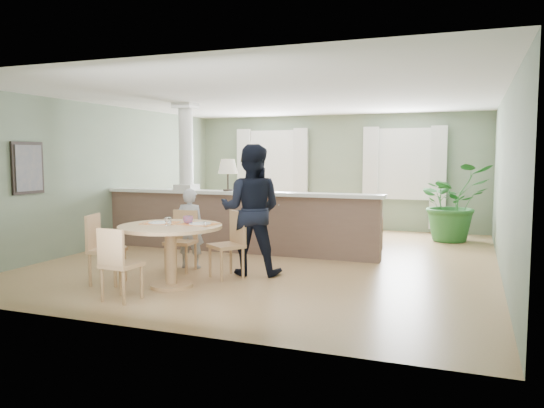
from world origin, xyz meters
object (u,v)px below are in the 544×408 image
at_px(sofa, 300,221).
at_px(man_person, 251,210).
at_px(chair_near, 117,261).
at_px(child_person, 190,228).
at_px(chair_far_man, 231,241).
at_px(houseplant, 452,202).
at_px(chair_far_boy, 183,238).
at_px(dining_table, 171,238).
at_px(chair_side, 102,246).

distance_m(sofa, man_person, 2.76).
height_order(chair_near, child_person, child_person).
bearing_deg(chair_far_man, sofa, 123.34).
bearing_deg(houseplant, man_person, -122.02).
relative_size(chair_far_boy, child_person, 0.73).
height_order(chair_far_man, chair_near, chair_far_man).
distance_m(dining_table, chair_side, 1.00).
bearing_deg(man_person, chair_far_boy, -4.18).
relative_size(dining_table, child_person, 1.10).
height_order(dining_table, chair_far_boy, dining_table).
xyz_separation_m(houseplant, child_person, (-3.71, -4.18, -0.17)).
xyz_separation_m(chair_far_man, child_person, (-0.85, 0.33, 0.10)).
distance_m(houseplant, chair_far_man, 5.35).
height_order(chair_side, man_person, man_person).
bearing_deg(houseplant, chair_far_man, -122.28).
xyz_separation_m(dining_table, chair_far_boy, (-0.38, 0.93, -0.15)).
xyz_separation_m(dining_table, man_person, (0.70, 1.07, 0.30)).
bearing_deg(man_person, chair_near, 53.54).
bearing_deg(sofa, chair_side, -120.90).
bearing_deg(chair_side, houseplant, -53.17).
relative_size(dining_table, chair_far_man, 1.44).
xyz_separation_m(dining_table, chair_side, (-0.98, -0.19, -0.13)).
bearing_deg(man_person, chair_side, 25.63).
relative_size(houseplant, dining_table, 1.16).
bearing_deg(chair_near, chair_far_man, -108.93).
bearing_deg(chair_far_boy, houseplant, 44.08).
bearing_deg(sofa, houseplant, 19.36).
bearing_deg(chair_side, dining_table, -93.93).
relative_size(sofa, chair_far_man, 3.36).
relative_size(dining_table, chair_side, 1.44).
height_order(houseplant, man_person, man_person).
bearing_deg(chair_far_man, chair_near, -78.40).
xyz_separation_m(houseplant, chair_near, (-3.56, -6.17, -0.30)).
bearing_deg(dining_table, houseplant, 57.71).
bearing_deg(chair_far_man, child_person, -166.53).
bearing_deg(chair_near, sofa, -95.33).
bearing_deg(sofa, chair_far_boy, -118.05).
bearing_deg(child_person, chair_near, 86.07).
xyz_separation_m(houseplant, chair_far_man, (-2.85, -4.51, -0.27)).
bearing_deg(houseplant, chair_side, -128.24).
xyz_separation_m(dining_table, child_person, (-0.35, 1.12, -0.04)).
xyz_separation_m(dining_table, chair_far_man, (0.50, 0.79, -0.14)).
xyz_separation_m(houseplant, chair_far_boy, (-3.73, -4.37, -0.29)).
distance_m(child_person, man_person, 1.11).
distance_m(houseplant, chair_near, 7.13).
height_order(dining_table, child_person, child_person).
bearing_deg(chair_far_man, houseplant, 92.57).
bearing_deg(chair_far_boy, chair_near, -90.21).
bearing_deg(dining_table, chair_near, -103.70).
distance_m(chair_near, child_person, 2.00).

